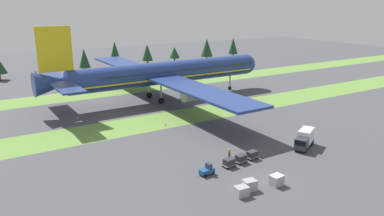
% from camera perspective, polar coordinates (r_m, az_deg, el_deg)
% --- Properties ---
extents(ground_plane, '(400.00, 400.00, 0.00)m').
position_cam_1_polar(ground_plane, '(62.57, 12.64, -11.23)').
color(ground_plane, '#47474C').
extents(grass_strip_near, '(320.00, 12.41, 0.01)m').
position_cam_1_polar(grass_strip_near, '(92.65, -4.47, -1.87)').
color(grass_strip_near, olive).
rests_on(grass_strip_near, ground).
extents(grass_strip_far, '(320.00, 12.41, 0.01)m').
position_cam_1_polar(grass_strip_far, '(125.48, -12.18, 2.51)').
color(grass_strip_far, olive).
rests_on(grass_strip_far, ground).
extents(airliner, '(70.94, 86.75, 22.63)m').
position_cam_1_polar(airliner, '(110.59, -4.77, 5.34)').
color(airliner, navy).
rests_on(airliner, ground).
extents(baggage_tug, '(2.72, 1.56, 1.97)m').
position_cam_1_polar(baggage_tug, '(63.73, 2.35, -9.50)').
color(baggage_tug, '#1E4C8E').
rests_on(baggage_tug, ground).
extents(cargo_dolly_lead, '(2.34, 1.72, 1.55)m').
position_cam_1_polar(cargo_dolly_lead, '(66.73, 5.71, -8.26)').
color(cargo_dolly_lead, '#A3A3A8').
rests_on(cargo_dolly_lead, ground).
extents(cargo_dolly_second, '(2.34, 1.72, 1.55)m').
position_cam_1_polar(cargo_dolly_second, '(68.60, 7.50, -7.63)').
color(cargo_dolly_second, '#A3A3A8').
rests_on(cargo_dolly_second, ground).
extents(cargo_dolly_third, '(2.34, 1.72, 1.55)m').
position_cam_1_polar(cargo_dolly_third, '(70.53, 9.19, -7.03)').
color(cargo_dolly_third, '#A3A3A8').
rests_on(cargo_dolly_third, ground).
extents(catering_truck, '(7.22, 5.29, 3.58)m').
position_cam_1_polar(catering_truck, '(77.94, 16.88, -4.47)').
color(catering_truck, '#2D333D').
rests_on(catering_truck, ground).
extents(ground_crew_marshaller, '(0.36, 0.49, 1.74)m').
position_cam_1_polar(ground_crew_marshaller, '(70.86, 5.76, -6.76)').
color(ground_crew_marshaller, black).
rests_on(ground_crew_marshaller, ground).
extents(ground_crew_loader, '(0.45, 0.39, 1.74)m').
position_cam_1_polar(ground_crew_loader, '(76.09, 17.18, -5.80)').
color(ground_crew_loader, black).
rests_on(ground_crew_loader, ground).
extents(uld_container_0, '(2.17, 1.82, 1.68)m').
position_cam_1_polar(uld_container_0, '(59.51, 8.80, -11.58)').
color(uld_container_0, '#A3A3A8').
rests_on(uld_container_0, ground).
extents(uld_container_1, '(2.09, 1.71, 1.52)m').
position_cam_1_polar(uld_container_1, '(57.76, 7.60, -12.52)').
color(uld_container_1, '#A3A3A8').
rests_on(uld_container_1, ground).
extents(uld_container_2, '(2.11, 1.74, 1.69)m').
position_cam_1_polar(uld_container_2, '(61.77, 12.83, -10.73)').
color(uld_container_2, '#A3A3A8').
rests_on(uld_container_2, ground).
extents(taxiway_marker_0, '(0.44, 0.44, 0.46)m').
position_cam_1_polar(taxiway_marker_0, '(88.75, -4.08, -2.51)').
color(taxiway_marker_0, orange).
rests_on(taxiway_marker_0, ground).
extents(taxiway_marker_1, '(0.44, 0.44, 0.51)m').
position_cam_1_polar(taxiway_marker_1, '(92.80, 3.22, -1.66)').
color(taxiway_marker_1, orange).
rests_on(taxiway_marker_1, ground).
extents(distant_tree_line, '(156.63, 10.69, 12.46)m').
position_cam_1_polar(distant_tree_line, '(159.88, -16.89, 7.46)').
color(distant_tree_line, '#4C3823').
rests_on(distant_tree_line, ground).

